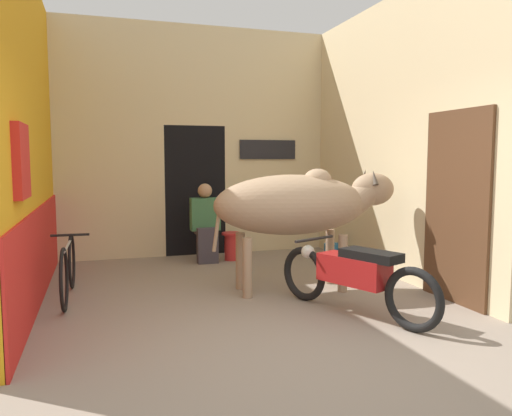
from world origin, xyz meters
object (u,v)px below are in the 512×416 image
(cow, at_px, (300,204))
(plastic_stool, at_px, (231,245))
(bicycle, at_px, (68,268))
(shopkeeper_seated, at_px, (206,221))
(bucket, at_px, (332,252))
(motorcycle_near, at_px, (354,274))

(cow, distance_m, plastic_stool, 2.14)
(cow, distance_m, bicycle, 2.75)
(shopkeeper_seated, height_order, bucket, shopkeeper_seated)
(shopkeeper_seated, distance_m, plastic_stool, 0.56)
(shopkeeper_seated, relative_size, plastic_stool, 2.76)
(plastic_stool, bearing_deg, bucket, -17.94)
(bicycle, height_order, shopkeeper_seated, shopkeeper_seated)
(shopkeeper_seated, xyz_separation_m, plastic_stool, (0.40, 0.01, -0.40))
(cow, height_order, bicycle, cow)
(motorcycle_near, relative_size, plastic_stool, 4.21)
(cow, bearing_deg, motorcycle_near, -81.86)
(cow, xyz_separation_m, plastic_stool, (-0.33, 1.96, -0.80))
(cow, xyz_separation_m, motorcycle_near, (0.15, -1.07, -0.62))
(bicycle, xyz_separation_m, shopkeeper_seated, (1.90, 1.52, 0.29))
(bicycle, bearing_deg, bucket, 15.39)
(plastic_stool, bearing_deg, cow, -80.37)
(bucket, bearing_deg, cow, -128.45)
(cow, relative_size, shopkeeper_seated, 1.90)
(motorcycle_near, xyz_separation_m, plastic_stool, (-0.48, 3.02, -0.18))
(motorcycle_near, bearing_deg, bucket, 68.19)
(bicycle, height_order, bucket, bicycle)
(bucket, bearing_deg, bicycle, -164.61)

